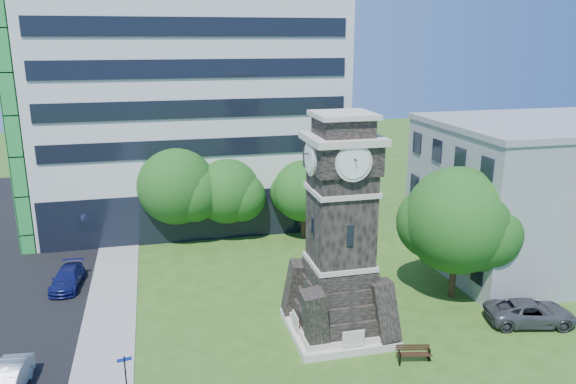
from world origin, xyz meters
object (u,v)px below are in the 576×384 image
object	(u,v)px
car_east_lot	(531,313)
clock_tower	(340,242)
park_bench	(414,353)
car_street_north	(67,278)
car_street_mid	(6,383)
street_sign	(126,376)

from	to	relation	value
car_east_lot	clock_tower	bearing A→B (deg)	93.73
clock_tower	park_bench	size ratio (longest dim) A/B	7.12
clock_tower	park_bench	xyz separation A→B (m)	(2.76, -3.78, -4.81)
car_street_north	car_east_lot	size ratio (longest dim) A/B	0.84
car_street_north	park_bench	bearing A→B (deg)	-31.13
clock_tower	car_east_lot	bearing A→B (deg)	-9.23
car_street_north	park_bench	world-z (taller)	car_street_north
car_street_mid	car_east_lot	xyz separation A→B (m)	(27.58, 0.21, 0.02)
car_east_lot	park_bench	xyz separation A→B (m)	(-8.21, -1.99, -0.23)
car_street_mid	car_east_lot	world-z (taller)	car_east_lot
car_street_mid	car_east_lot	distance (m)	27.58
clock_tower	car_street_north	distance (m)	18.80
car_street_mid	park_bench	xyz separation A→B (m)	(19.37, -1.78, -0.21)
car_street_mid	car_street_north	size ratio (longest dim) A/B	0.98
park_bench	street_sign	world-z (taller)	street_sign
park_bench	clock_tower	bearing A→B (deg)	138.51
clock_tower	car_street_north	bearing A→B (deg)	147.87
car_east_lot	street_sign	world-z (taller)	street_sign
car_east_lot	park_bench	size ratio (longest dim) A/B	2.92
car_street_mid	street_sign	world-z (taller)	street_sign
street_sign	car_east_lot	bearing A→B (deg)	-3.35
clock_tower	park_bench	distance (m)	6.71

